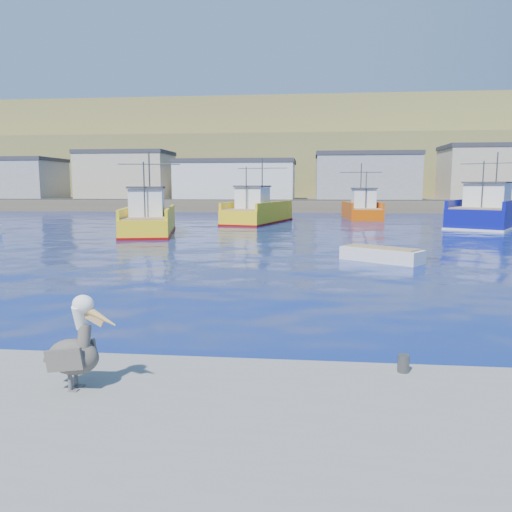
{
  "coord_description": "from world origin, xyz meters",
  "views": [
    {
      "loc": [
        1.36,
        -11.74,
        3.63
      ],
      "look_at": [
        -0.27,
        3.76,
        1.44
      ],
      "focal_mm": 35.0,
      "sensor_mm": 36.0,
      "label": 1
    }
  ],
  "objects": [
    {
      "name": "pelican",
      "position": [
        -2.19,
        -4.66,
        1.14
      ],
      "size": [
        1.22,
        0.53,
        1.5
      ],
      "color": "#595451",
      "rests_on": "dock"
    },
    {
      "name": "ground",
      "position": [
        0.0,
        0.0,
        0.0
      ],
      "size": [
        260.0,
        260.0,
        0.0
      ],
      "primitive_type": "plane",
      "color": "#071357",
      "rests_on": "ground"
    },
    {
      "name": "trawler_blue",
      "position": [
        17.8,
        35.66,
        1.17
      ],
      "size": [
        10.98,
        14.14,
        6.81
      ],
      "color": "#0A0E7E",
      "rests_on": "ground"
    },
    {
      "name": "skiff_mid",
      "position": [
        4.92,
        12.77,
        0.27
      ],
      "size": [
        3.98,
        3.42,
        0.85
      ],
      "color": "silver",
      "rests_on": "ground"
    },
    {
      "name": "dock_bollards",
      "position": [
        0.6,
        -3.4,
        0.65
      ],
      "size": [
        36.2,
        0.2,
        0.3
      ],
      "color": "#4C4C4C",
      "rests_on": "dock"
    },
    {
      "name": "far_shore",
      "position": [
        0.0,
        109.2,
        8.98
      ],
      "size": [
        200.0,
        81.0,
        24.0
      ],
      "color": "brown",
      "rests_on": "ground"
    },
    {
      "name": "trawler_yellow_b",
      "position": [
        -3.7,
        37.63,
        1.03
      ],
      "size": [
        6.51,
        11.69,
        6.49
      ],
      "color": "yellow",
      "rests_on": "ground"
    },
    {
      "name": "trawler_yellow_a",
      "position": [
        -10.82,
        25.46,
        0.99
      ],
      "size": [
        5.67,
        10.94,
        6.4
      ],
      "color": "yellow",
      "rests_on": "ground"
    },
    {
      "name": "boat_orange",
      "position": [
        7.28,
        45.13,
        1.07
      ],
      "size": [
        4.75,
        9.22,
        6.18
      ],
      "color": "#D64C04",
      "rests_on": "ground"
    }
  ]
}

